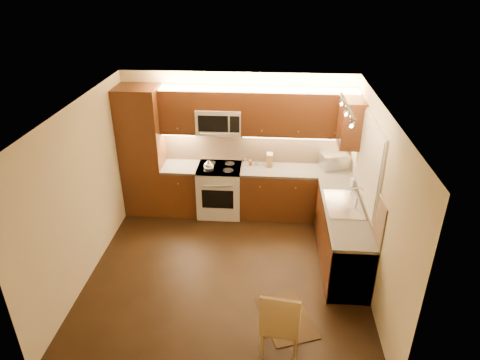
# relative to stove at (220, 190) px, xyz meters

# --- Properties ---
(floor) EXTENTS (4.00, 4.00, 0.01)m
(floor) POSITION_rel_stove_xyz_m (0.30, -1.68, -0.46)
(floor) COLOR black
(floor) RESTS_ON ground
(ceiling) EXTENTS (4.00, 4.00, 0.01)m
(ceiling) POSITION_rel_stove_xyz_m (0.30, -1.68, 2.04)
(ceiling) COLOR beige
(ceiling) RESTS_ON ground
(wall_back) EXTENTS (4.00, 0.01, 2.50)m
(wall_back) POSITION_rel_stove_xyz_m (0.30, 0.32, 0.79)
(wall_back) COLOR beige
(wall_back) RESTS_ON ground
(wall_front) EXTENTS (4.00, 0.01, 2.50)m
(wall_front) POSITION_rel_stove_xyz_m (0.30, -3.67, 0.79)
(wall_front) COLOR beige
(wall_front) RESTS_ON ground
(wall_left) EXTENTS (0.01, 4.00, 2.50)m
(wall_left) POSITION_rel_stove_xyz_m (-1.70, -1.68, 0.79)
(wall_left) COLOR beige
(wall_left) RESTS_ON ground
(wall_right) EXTENTS (0.01, 4.00, 2.50)m
(wall_right) POSITION_rel_stove_xyz_m (2.30, -1.68, 0.79)
(wall_right) COLOR beige
(wall_right) RESTS_ON ground
(pantry) EXTENTS (0.70, 0.60, 2.30)m
(pantry) POSITION_rel_stove_xyz_m (-1.35, 0.02, 0.69)
(pantry) COLOR #471E0F
(pantry) RESTS_ON floor
(base_cab_back_left) EXTENTS (0.62, 0.60, 0.86)m
(base_cab_back_left) POSITION_rel_stove_xyz_m (-0.69, 0.02, -0.03)
(base_cab_back_left) COLOR #471E0F
(base_cab_back_left) RESTS_ON floor
(counter_back_left) EXTENTS (0.62, 0.60, 0.04)m
(counter_back_left) POSITION_rel_stove_xyz_m (-0.69, 0.02, 0.42)
(counter_back_left) COLOR #3A3835
(counter_back_left) RESTS_ON base_cab_back_left
(base_cab_back_right) EXTENTS (1.92, 0.60, 0.86)m
(base_cab_back_right) POSITION_rel_stove_xyz_m (1.34, 0.02, -0.03)
(base_cab_back_right) COLOR #471E0F
(base_cab_back_right) RESTS_ON floor
(counter_back_right) EXTENTS (1.92, 0.60, 0.04)m
(counter_back_right) POSITION_rel_stove_xyz_m (1.34, 0.02, 0.42)
(counter_back_right) COLOR #3A3835
(counter_back_right) RESTS_ON base_cab_back_right
(base_cab_right) EXTENTS (0.60, 2.00, 0.86)m
(base_cab_right) POSITION_rel_stove_xyz_m (2.00, -1.28, -0.03)
(base_cab_right) COLOR #471E0F
(base_cab_right) RESTS_ON floor
(counter_right) EXTENTS (0.60, 2.00, 0.04)m
(counter_right) POSITION_rel_stove_xyz_m (2.00, -1.28, 0.42)
(counter_right) COLOR #3A3835
(counter_right) RESTS_ON base_cab_right
(dishwasher) EXTENTS (0.58, 0.60, 0.84)m
(dishwasher) POSITION_rel_stove_xyz_m (2.00, -1.98, -0.03)
(dishwasher) COLOR silver
(dishwasher) RESTS_ON floor
(backsplash_back) EXTENTS (3.30, 0.02, 0.60)m
(backsplash_back) POSITION_rel_stove_xyz_m (0.65, 0.31, 0.74)
(backsplash_back) COLOR tan
(backsplash_back) RESTS_ON wall_back
(backsplash_right) EXTENTS (0.02, 2.00, 0.60)m
(backsplash_right) POSITION_rel_stove_xyz_m (2.29, -1.28, 0.74)
(backsplash_right) COLOR tan
(backsplash_right) RESTS_ON wall_right
(upper_cab_back_left) EXTENTS (0.62, 0.35, 0.75)m
(upper_cab_back_left) POSITION_rel_stove_xyz_m (-0.69, 0.15, 1.42)
(upper_cab_back_left) COLOR #471E0F
(upper_cab_back_left) RESTS_ON wall_back
(upper_cab_back_right) EXTENTS (1.92, 0.35, 0.75)m
(upper_cab_back_right) POSITION_rel_stove_xyz_m (1.34, 0.15, 1.42)
(upper_cab_back_right) COLOR #471E0F
(upper_cab_back_right) RESTS_ON wall_back
(upper_cab_bridge) EXTENTS (0.76, 0.35, 0.31)m
(upper_cab_bridge) POSITION_rel_stove_xyz_m (0.00, 0.15, 1.63)
(upper_cab_bridge) COLOR #471E0F
(upper_cab_bridge) RESTS_ON wall_back
(upper_cab_right_corner) EXTENTS (0.35, 0.50, 0.75)m
(upper_cab_right_corner) POSITION_rel_stove_xyz_m (2.12, -0.28, 1.42)
(upper_cab_right_corner) COLOR #471E0F
(upper_cab_right_corner) RESTS_ON wall_right
(stove) EXTENTS (0.76, 0.65, 0.92)m
(stove) POSITION_rel_stove_xyz_m (0.00, 0.00, 0.00)
(stove) COLOR silver
(stove) RESTS_ON floor
(microwave) EXTENTS (0.76, 0.38, 0.44)m
(microwave) POSITION_rel_stove_xyz_m (0.00, 0.14, 1.26)
(microwave) COLOR silver
(microwave) RESTS_ON wall_back
(window_frame) EXTENTS (0.03, 1.44, 1.24)m
(window_frame) POSITION_rel_stove_xyz_m (2.29, -1.12, 1.14)
(window_frame) COLOR silver
(window_frame) RESTS_ON wall_right
(window_blinds) EXTENTS (0.02, 1.36, 1.16)m
(window_blinds) POSITION_rel_stove_xyz_m (2.27, -1.12, 1.14)
(window_blinds) COLOR silver
(window_blinds) RESTS_ON wall_right
(sink) EXTENTS (0.52, 0.86, 0.15)m
(sink) POSITION_rel_stove_xyz_m (2.00, -1.12, 0.52)
(sink) COLOR silver
(sink) RESTS_ON counter_right
(faucet) EXTENTS (0.20, 0.04, 0.30)m
(faucet) POSITION_rel_stove_xyz_m (2.18, -1.12, 0.59)
(faucet) COLOR silver
(faucet) RESTS_ON counter_right
(track_light_bar) EXTENTS (0.04, 1.20, 0.03)m
(track_light_bar) POSITION_rel_stove_xyz_m (1.85, -1.27, 2.00)
(track_light_bar) COLOR silver
(track_light_bar) RESTS_ON ceiling
(kettle) EXTENTS (0.18, 0.18, 0.20)m
(kettle) POSITION_rel_stove_xyz_m (-0.17, -0.13, 0.56)
(kettle) COLOR silver
(kettle) RESTS_ON stove
(toaster_oven) EXTENTS (0.52, 0.45, 0.27)m
(toaster_oven) POSITION_rel_stove_xyz_m (1.99, 0.17, 0.57)
(toaster_oven) COLOR silver
(toaster_oven) RESTS_ON counter_back_right
(knife_block) EXTENTS (0.11, 0.17, 0.23)m
(knife_block) POSITION_rel_stove_xyz_m (0.87, 0.16, 0.56)
(knife_block) COLOR #A57C4A
(knife_block) RESTS_ON counter_back_right
(spice_jar_a) EXTENTS (0.06, 0.06, 0.10)m
(spice_jar_a) POSITION_rel_stove_xyz_m (0.65, 0.16, 0.49)
(spice_jar_a) COLOR silver
(spice_jar_a) RESTS_ON counter_back_right
(spice_jar_b) EXTENTS (0.05, 0.05, 0.08)m
(spice_jar_b) POSITION_rel_stove_xyz_m (0.54, 0.13, 0.48)
(spice_jar_b) COLOR brown
(spice_jar_b) RESTS_ON counter_back_right
(spice_jar_c) EXTENTS (0.04, 0.04, 0.08)m
(spice_jar_c) POSITION_rel_stove_xyz_m (0.44, 0.26, 0.48)
(spice_jar_c) COLOR silver
(spice_jar_c) RESTS_ON counter_back_right
(spice_jar_d) EXTENTS (0.06, 0.06, 0.11)m
(spice_jar_d) POSITION_rel_stove_xyz_m (0.53, 0.13, 0.49)
(spice_jar_d) COLOR #A86732
(spice_jar_d) RESTS_ON counter_back_right
(soap_bottle) EXTENTS (0.12, 0.12, 0.20)m
(soap_bottle) POSITION_rel_stove_xyz_m (2.24, -0.51, 0.54)
(soap_bottle) COLOR white
(soap_bottle) RESTS_ON counter_right
(rug) EXTENTS (0.84, 1.02, 0.01)m
(rug) POSITION_rel_stove_xyz_m (1.16, -2.58, -0.45)
(rug) COLOR black
(rug) RESTS_ON floor
(dining_chair) EXTENTS (0.49, 0.49, 0.99)m
(dining_chair) POSITION_rel_stove_xyz_m (1.06, -3.11, 0.03)
(dining_chair) COLOR #A57C4A
(dining_chair) RESTS_ON floor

